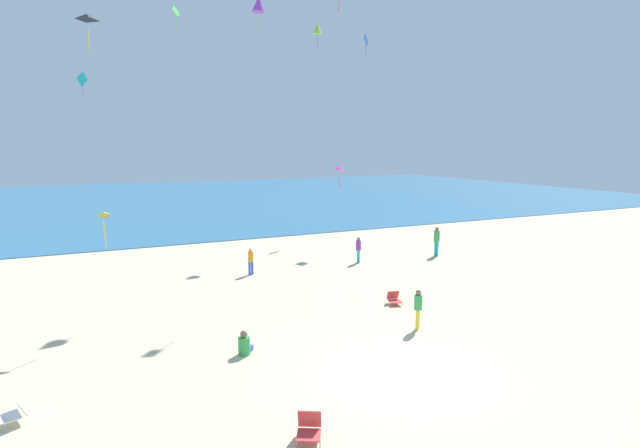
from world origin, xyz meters
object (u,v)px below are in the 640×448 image
(kite_yellow, at_px, (104,216))
(kite_green, at_px, (176,12))
(person_0, at_px, (437,239))
(kite_purple, at_px, (259,4))
(kite_magenta, at_px, (340,168))
(kite_lime, at_px, (317,28))
(kite_black, at_px, (87,17))
(beach_chair_mid_beach, at_px, (309,427))
(kite_blue, at_px, (366,40))
(person_2, at_px, (251,259))
(person_4, at_px, (358,248))
(beach_chair_far_left, at_px, (394,299))
(person_3, at_px, (245,345))
(person_1, at_px, (418,306))
(beach_chair_far_right, at_px, (14,412))
(kite_teal, at_px, (82,79))

(kite_yellow, bearing_deg, kite_green, 71.96)
(person_0, relative_size, kite_purple, 0.98)
(kite_magenta, bearing_deg, kite_yellow, -146.37)
(kite_lime, relative_size, kite_black, 1.15)
(kite_black, bearing_deg, kite_lime, 29.08)
(beach_chair_mid_beach, relative_size, kite_blue, 0.48)
(person_2, xyz_separation_m, person_4, (6.30, -0.06, 0.04))
(beach_chair_far_left, relative_size, kite_magenta, 0.50)
(person_3, height_order, kite_black, kite_black)
(kite_magenta, distance_m, kite_purple, 10.74)
(person_1, distance_m, kite_yellow, 11.45)
(person_1, height_order, kite_green, kite_green)
(beach_chair_far_right, distance_m, person_0, 23.60)
(beach_chair_mid_beach, height_order, kite_purple, kite_purple)
(beach_chair_mid_beach, height_order, kite_yellow, kite_yellow)
(person_0, relative_size, kite_lime, 1.02)
(beach_chair_far_left, distance_m, kite_lime, 21.32)
(person_1, bearing_deg, person_4, -63.60)
(person_3, bearing_deg, beach_chair_mid_beach, -142.71)
(kite_yellow, bearing_deg, kite_teal, 89.48)
(kite_magenta, bearing_deg, person_2, -152.59)
(person_1, bearing_deg, person_2, -29.10)
(kite_yellow, distance_m, kite_lime, 22.68)
(beach_chair_mid_beach, height_order, person_0, person_0)
(beach_chair_far_left, relative_size, kite_yellow, 0.56)
(kite_magenta, bearing_deg, kite_black, -165.44)
(beach_chair_far_right, distance_m, kite_black, 16.39)
(beach_chair_far_right, relative_size, person_2, 0.53)
(person_1, relative_size, kite_yellow, 1.09)
(person_3, bearing_deg, kite_black, 59.21)
(beach_chair_mid_beach, distance_m, kite_blue, 35.58)
(beach_chair_far_right, relative_size, kite_lime, 0.43)
(beach_chair_mid_beach, relative_size, kite_teal, 0.49)
(beach_chair_mid_beach, bearing_deg, person_0, 162.67)
(kite_lime, bearing_deg, person_2, -133.19)
(beach_chair_far_right, distance_m, kite_purple, 20.84)
(person_4, distance_m, kite_teal, 22.66)
(beach_chair_far_left, relative_size, person_1, 0.52)
(kite_magenta, relative_size, kite_green, 0.75)
(beach_chair_far_left, distance_m, kite_blue, 26.59)
(kite_yellow, relative_size, kite_teal, 0.82)
(kite_lime, height_order, kite_black, kite_lime)
(beach_chair_far_right, bearing_deg, beach_chair_far_left, -179.63)
(beach_chair_far_left, bearing_deg, person_3, -56.80)
(beach_chair_mid_beach, bearing_deg, kite_teal, -145.00)
(beach_chair_mid_beach, relative_size, beach_chair_far_left, 1.08)
(beach_chair_far_right, bearing_deg, kite_teal, -111.55)
(kite_yellow, bearing_deg, person_4, 23.04)
(person_2, distance_m, kite_teal, 19.65)
(kite_teal, bearing_deg, kite_yellow, -90.52)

